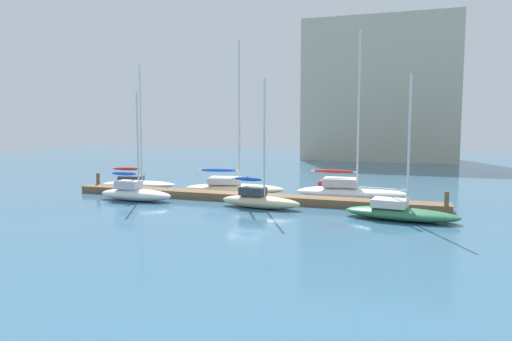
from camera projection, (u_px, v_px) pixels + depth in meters
ground_plane at (247, 201)px, 34.96m from camera, size 120.00×120.00×0.00m
dock_pier at (247, 197)px, 34.93m from camera, size 27.56×1.68×0.53m
dock_piling_near_end at (98, 182)px, 40.03m from camera, size 0.28×0.28×1.44m
dock_piling_far_end at (447, 203)px, 29.75m from camera, size 0.28×0.28×1.44m
sailboat_0 at (137, 182)px, 41.40m from camera, size 6.66×3.40×10.34m
sailboat_1 at (135, 192)px, 35.02m from camera, size 5.68×1.81×7.74m
sailboat_2 at (233, 186)px, 38.37m from camera, size 8.33×4.03×11.86m
sailboat_3 at (259, 199)px, 32.08m from camera, size 5.64×1.96×8.47m
sailboat_4 at (350, 190)px, 35.64m from camera, size 8.22×3.06×12.17m
sailboat_5 at (400, 212)px, 28.24m from camera, size 6.71×2.81×8.42m
mooring_buoy_red at (322, 184)px, 41.15m from camera, size 0.76×0.76×0.76m
harbor_building_distant at (381, 91)px, 69.92m from camera, size 21.34×9.35×19.94m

